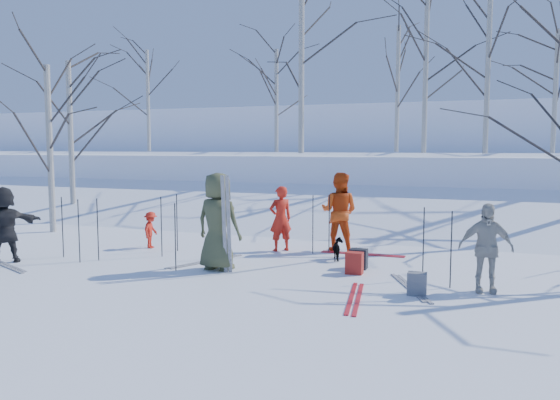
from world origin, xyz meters
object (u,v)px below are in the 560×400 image
at_px(skier_cream_east, 486,248).
at_px(dog, 338,249).
at_px(backpack_dark, 359,259).
at_px(skier_grey_west, 4,225).
at_px(skier_red_north, 281,219).
at_px(backpack_red, 354,263).
at_px(backpack_grey, 417,284).
at_px(skier_red_seated, 151,230).
at_px(skier_redor_behind, 339,212).
at_px(skier_olive_center, 218,222).

xyz_separation_m(skier_cream_east, dog, (-2.95, 1.67, -0.52)).
bearing_deg(backpack_dark, skier_grey_west, -163.89).
bearing_deg(dog, backpack_dark, 110.41).
bearing_deg(skier_red_north, backpack_red, 98.44).
distance_m(skier_red_north, dog, 1.72).
bearing_deg(backpack_dark, skier_cream_east, -22.91).
relative_size(dog, backpack_grey, 1.47).
distance_m(skier_red_seated, backpack_dark, 5.20).
xyz_separation_m(skier_redor_behind, dog, (0.27, -1.09, -0.68)).
distance_m(skier_red_north, skier_redor_behind, 1.39).
relative_size(skier_red_north, skier_cream_east, 1.01).
bearing_deg(backpack_dark, skier_olive_center, -157.56).
bearing_deg(skier_red_north, skier_cream_east, 110.36).
bearing_deg(skier_cream_east, skier_red_seated, 160.45).
bearing_deg(skier_redor_behind, skier_olive_center, 61.80).
distance_m(skier_redor_behind, dog, 1.31).
height_order(skier_red_north, skier_redor_behind, skier_redor_behind).
relative_size(backpack_grey, backpack_dark, 0.95).
bearing_deg(skier_grey_west, skier_red_seated, 179.17).
relative_size(skier_olive_center, backpack_red, 4.60).
distance_m(skier_redor_behind, backpack_dark, 2.08).
bearing_deg(skier_red_seated, skier_redor_behind, -83.74).
relative_size(skier_olive_center, skier_cream_east, 1.28).
xyz_separation_m(skier_redor_behind, backpack_grey, (2.18, -3.36, -0.73)).
distance_m(skier_red_seated, skier_cream_east, 7.69).
xyz_separation_m(skier_red_north, backpack_dark, (2.12, -1.21, -0.56)).
relative_size(skier_redor_behind, backpack_red, 4.38).
xyz_separation_m(skier_redor_behind, backpack_red, (0.88, -2.23, -0.71)).
relative_size(skier_grey_west, backpack_dark, 4.04).
xyz_separation_m(skier_redor_behind, skier_cream_east, (3.22, -2.75, -0.17)).
distance_m(skier_olive_center, skier_red_north, 2.34).
bearing_deg(skier_redor_behind, skier_red_north, 26.53).
bearing_deg(backpack_grey, skier_grey_west, -176.97).
xyz_separation_m(skier_red_seated, backpack_grey, (6.50, -2.06, -0.25)).
bearing_deg(dog, skier_red_seated, -18.32).
bearing_deg(backpack_grey, skier_cream_east, 30.11).
distance_m(skier_grey_west, backpack_dark, 7.41).
bearing_deg(skier_grey_west, backpack_red, 139.08).
relative_size(skier_olive_center, skier_red_seated, 2.19).
height_order(skier_red_north, skier_grey_west, skier_grey_west).
bearing_deg(backpack_red, skier_redor_behind, 111.48).
relative_size(skier_redor_behind, skier_red_seated, 2.09).
xyz_separation_m(skier_redor_behind, skier_red_seated, (-4.32, -1.30, -0.48)).
bearing_deg(backpack_grey, skier_redor_behind, 122.98).
bearing_deg(skier_olive_center, backpack_grey, 177.82).
bearing_deg(backpack_dark, backpack_grey, -50.45).
relative_size(skier_olive_center, skier_red_north, 1.27).
bearing_deg(backpack_grey, skier_olive_center, 172.23).
relative_size(skier_cream_east, backpack_red, 3.59).
xyz_separation_m(dog, backpack_grey, (1.91, -2.27, -0.05)).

